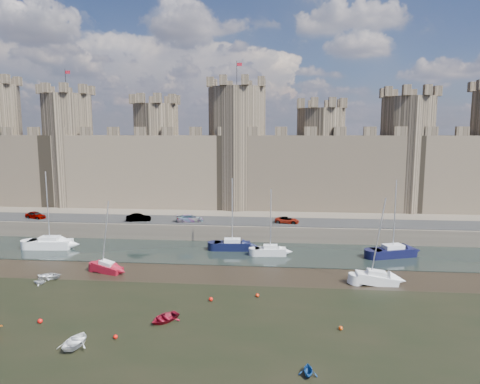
{
  "coord_description": "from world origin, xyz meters",
  "views": [
    {
      "loc": [
        10.44,
        -34.91,
        17.15
      ],
      "look_at": [
        5.07,
        22.0,
        9.1
      ],
      "focal_mm": 32.0,
      "sensor_mm": 36.0,
      "label": 1
    }
  ],
  "objects": [
    {
      "name": "sailboat_2",
      "position": [
        9.22,
        23.09,
        0.77
      ],
      "size": [
        4.43,
        2.0,
        9.32
      ],
      "rotation": [
        0.0,
        0.0,
        0.07
      ],
      "color": "beige",
      "rests_on": "ground"
    },
    {
      "name": "dinghy_2",
      "position": [
        -5.84,
        -3.73,
        0.34
      ],
      "size": [
        2.53,
        3.4,
        0.68
      ],
      "primitive_type": "imported",
      "rotation": [
        1.57,
        0.0,
        3.21
      ],
      "color": "silver",
      "rests_on": "ground"
    },
    {
      "name": "dinghy_3",
      "position": [
        -16.55,
        9.24,
        0.39
      ],
      "size": [
        1.53,
        1.34,
        0.77
      ],
      "primitive_type": "imported",
      "rotation": [
        1.57,
        0.0,
        1.63
      ],
      "color": "silver",
      "rests_on": "ground"
    },
    {
      "name": "water_channel",
      "position": [
        0.0,
        24.0,
        0.04
      ],
      "size": [
        160.0,
        12.0,
        0.08
      ],
      "primitive_type": "cube",
      "color": "black",
      "rests_on": "ground"
    },
    {
      "name": "castle",
      "position": [
        -0.64,
        48.0,
        11.67
      ],
      "size": [
        108.5,
        11.0,
        29.0
      ],
      "color": "#42382B",
      "rests_on": "quay"
    },
    {
      "name": "seaweed_patch",
      "position": [
        0.0,
        -6.0,
        0.01
      ],
      "size": [
        70.0,
        34.0,
        0.01
      ],
      "primitive_type": "cube",
      "color": "black",
      "rests_on": "ground"
    },
    {
      "name": "dinghy_4",
      "position": [
        0.11,
        1.19,
        0.3
      ],
      "size": [
        3.4,
        3.56,
        0.6
      ],
      "primitive_type": "imported",
      "rotation": [
        1.57,
        0.0,
        5.63
      ],
      "color": "maroon",
      "rests_on": "ground"
    },
    {
      "name": "sailboat_0",
      "position": [
        -23.31,
        23.58,
        0.87
      ],
      "size": [
        6.28,
        2.87,
        11.42
      ],
      "rotation": [
        0.0,
        0.0,
        0.08
      ],
      "color": "silver",
      "rests_on": "ground"
    },
    {
      "name": "car_1",
      "position": [
        -12.72,
        32.31,
        3.15
      ],
      "size": [
        4.18,
        2.24,
        1.31
      ],
      "primitive_type": "imported",
      "rotation": [
        0.0,
        0.0,
        1.8
      ],
      "color": "gray",
      "rests_on": "quay"
    },
    {
      "name": "car_3",
      "position": [
        11.64,
        33.01,
        3.04
      ],
      "size": [
        4.11,
        2.3,
        1.09
      ],
      "primitive_type": "imported",
      "rotation": [
        0.0,
        0.0,
        1.44
      ],
      "color": "gray",
      "rests_on": "quay"
    },
    {
      "name": "dinghy_6",
      "position": [
        -16.67,
        11.18,
        0.31
      ],
      "size": [
        3.39,
        2.73,
        0.62
      ],
      "primitive_type": "imported",
      "rotation": [
        1.57,
        0.0,
        4.5
      ],
      "color": "silver",
      "rests_on": "ground"
    },
    {
      "name": "car_0",
      "position": [
        -30.91,
        32.86,
        3.14
      ],
      "size": [
        4.04,
        2.67,
        1.28
      ],
      "primitive_type": "imported",
      "rotation": [
        0.0,
        0.0,
        1.23
      ],
      "color": "gray",
      "rests_on": "quay"
    },
    {
      "name": "buoy_1",
      "position": [
        3.55,
        6.3,
        0.21
      ],
      "size": [
        0.42,
        0.42,
        0.42
      ],
      "primitive_type": "sphere",
      "color": "red",
      "rests_on": "ground"
    },
    {
      "name": "buoy_2",
      "position": [
        -3.09,
        -2.4,
        0.19
      ],
      "size": [
        0.38,
        0.38,
        0.38
      ],
      "primitive_type": "sphere",
      "color": "red",
      "rests_on": "ground"
    },
    {
      "name": "sailboat_4",
      "position": [
        -10.62,
        14.02,
        0.68
      ],
      "size": [
        4.1,
        2.56,
        8.95
      ],
      "rotation": [
        0.0,
        0.0,
        -0.3
      ],
      "color": "maroon",
      "rests_on": "ground"
    },
    {
      "name": "sailboat_5",
      "position": [
        21.48,
        12.97,
        0.72
      ],
      "size": [
        4.67,
        1.92,
        9.97
      ],
      "rotation": [
        0.0,
        0.0,
        0.03
      ],
      "color": "silver",
      "rests_on": "ground"
    },
    {
      "name": "quay",
      "position": [
        0.0,
        60.0,
        1.25
      ],
      "size": [
        160.0,
        60.0,
        2.5
      ],
      "primitive_type": "cube",
      "color": "#4C443A",
      "rests_on": "ground"
    },
    {
      "name": "sailboat_1",
      "position": [
        3.63,
        25.35,
        0.82
      ],
      "size": [
        5.35,
        2.35,
        10.5
      ],
      "rotation": [
        0.0,
        0.0,
        0.06
      ],
      "color": "black",
      "rests_on": "ground"
    },
    {
      "name": "ground",
      "position": [
        0.0,
        0.0,
        0.0
      ],
      "size": [
        160.0,
        160.0,
        0.0
      ],
      "primitive_type": "plane",
      "color": "black",
      "rests_on": "ground"
    },
    {
      "name": "buoy_4",
      "position": [
        -11.0,
        -0.2,
        0.22
      ],
      "size": [
        0.43,
        0.43,
        0.43
      ],
      "primitive_type": "sphere",
      "color": "red",
      "rests_on": "ground"
    },
    {
      "name": "buoy_3",
      "position": [
        8.23,
        7.86,
        0.2
      ],
      "size": [
        0.4,
        0.4,
        0.4
      ],
      "primitive_type": "sphere",
      "color": "red",
      "rests_on": "ground"
    },
    {
      "name": "buoy_5",
      "position": [
        15.88,
        0.99,
        0.19
      ],
      "size": [
        0.38,
        0.38,
        0.38
      ],
      "primitive_type": "sphere",
      "color": "#C13908",
      "rests_on": "ground"
    },
    {
      "name": "car_2",
      "position": [
        -4.2,
        32.67,
        3.13
      ],
      "size": [
        4.65,
        2.84,
        1.26
      ],
      "primitive_type": "imported",
      "rotation": [
        0.0,
        0.0,
        1.84
      ],
      "color": "gray",
      "rests_on": "quay"
    },
    {
      "name": "dinghy_5",
      "position": [
        12.6,
        -6.37,
        0.41
      ],
      "size": [
        1.36,
        1.57,
        0.83
      ],
      "primitive_type": "imported",
      "rotation": [
        1.57,
        0.0,
        -0.0
      ],
      "color": "navy",
      "rests_on": "ground"
    },
    {
      "name": "sailboat_3",
      "position": [
        26.08,
        24.06,
        0.82
      ],
      "size": [
        6.52,
        4.2,
        10.67
      ],
      "rotation": [
        0.0,
        0.0,
        0.33
      ],
      "color": "black",
      "rests_on": "ground"
    },
    {
      "name": "road",
      "position": [
        0.0,
        34.0,
        2.55
      ],
      "size": [
        160.0,
        7.0,
        0.1
      ],
      "primitive_type": "cube",
      "color": "black",
      "rests_on": "quay"
    }
  ]
}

